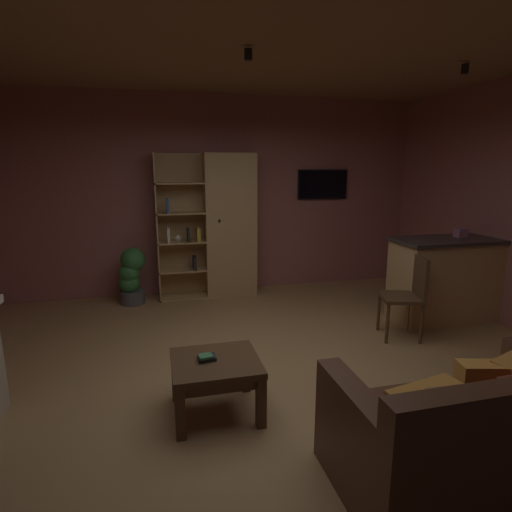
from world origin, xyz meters
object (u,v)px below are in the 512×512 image
Objects in this scene: kitchen_bar_counter at (454,279)px; tissue_box at (461,233)px; table_book_0 at (207,358)px; table_book_1 at (206,356)px; potted_floor_plant at (131,275)px; leather_couch at (472,437)px; coffee_table at (216,371)px; dining_chair at (409,291)px; bookshelf_cabinet at (223,226)px; wall_mounted_tv at (323,184)px.

tissue_box is at bearing 36.60° from kitchen_bar_counter.
table_book_1 is at bearing -120.73° from table_book_0.
potted_floor_plant is (-0.68, 2.85, -0.07)m from table_book_1.
leather_couch is 2.40× the size of coffee_table.
table_book_1 is (-0.07, 0.00, 0.13)m from coffee_table.
table_book_1 is at bearing -76.65° from potted_floor_plant.
kitchen_bar_counter is 1.70× the size of dining_chair.
bookshelf_cabinet is at bearing 100.81° from leather_couch.
kitchen_bar_counter is 3.48m from table_book_1.
potted_floor_plant is 3.18m from wall_mounted_tv.
leather_couch is 15.64× the size of table_book_1.
leather_couch is 1.71× the size of dining_chair.
table_book_1 is at bearing -158.33° from dining_chair.
potted_floor_plant is 0.98× the size of wall_mounted_tv.
bookshelf_cabinet is 1.30× the size of leather_couch.
wall_mounted_tv is (1.61, 0.21, 0.58)m from bookshelf_cabinet.
tissue_box is 4.29m from potted_floor_plant.
kitchen_bar_counter reaches higher than table_book_0.
leather_couch is 4.56m from wall_mounted_tv.
dining_chair is (2.34, 0.93, 0.05)m from table_book_1.
wall_mounted_tv is (-1.04, 1.85, 0.52)m from tissue_box.
coffee_table is 4.07m from wall_mounted_tv.
table_book_0 is at bearing -158.15° from kitchen_bar_counter.
bookshelf_cabinet is 3.11m from table_book_1.
tissue_box is at bearing -60.61° from wall_mounted_tv.
dining_chair is (0.92, 2.03, 0.21)m from leather_couch.
potted_floor_plant is (-3.90, 1.54, -0.11)m from kitchen_bar_counter.
tissue_box is 3.57m from coffee_table.
tissue_box is 2.19m from wall_mounted_tv.
kitchen_bar_counter is 1.00× the size of leather_couch.
leather_couch is (-1.80, -2.40, -0.20)m from kitchen_bar_counter.
coffee_table is (-3.22, -1.36, -0.73)m from tissue_box.
kitchen_bar_counter is at bearing -143.40° from tissue_box.
coffee_table is 0.82× the size of wall_mounted_tv.
kitchen_bar_counter is 11.75× the size of table_book_0.
tissue_box is 0.18× the size of coffee_table.
potted_floor_plant is (-1.32, -0.15, -0.61)m from bookshelf_cabinet.
coffee_table is at bearing 140.93° from leather_couch.
tissue_box reaches higher than table_book_1.
leather_couch is at bearing -38.33° from table_book_0.
coffee_table is 0.15m from table_book_1.
table_book_1 is 2.52m from dining_chair.
tissue_box is at bearing -20.58° from potted_floor_plant.
dining_chair is at bearing -87.69° from wall_mounted_tv.
table_book_0 is at bearing 59.27° from table_book_1.
kitchen_bar_counter is 15.56× the size of table_book_1.
bookshelf_cabinet is 4.23m from leather_couch.
table_book_1 reaches higher than coffee_table.
coffee_table is at bearing -157.10° from tissue_box.
leather_couch reaches higher than table_book_0.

